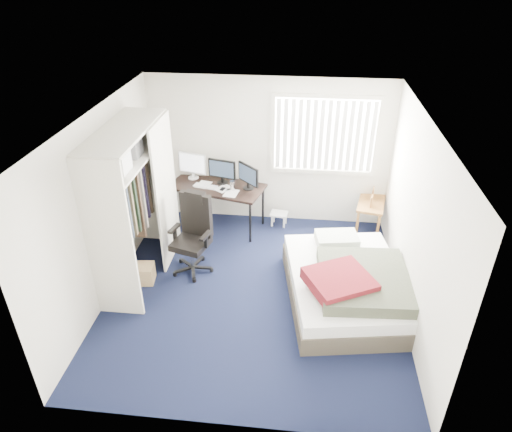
{
  "coord_description": "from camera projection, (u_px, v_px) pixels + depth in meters",
  "views": [
    {
      "loc": [
        0.57,
        -4.97,
        4.16
      ],
      "look_at": [
        -0.02,
        0.4,
        1.0
      ],
      "focal_mm": 32.0,
      "sensor_mm": 36.0,
      "label": 1
    }
  ],
  "objects": [
    {
      "name": "bed",
      "position": [
        348.0,
        284.0,
        6.12
      ],
      "size": [
        1.82,
        2.23,
        0.66
      ],
      "color": "#413A2F",
      "rests_on": "ground"
    },
    {
      "name": "window_assembly",
      "position": [
        325.0,
        135.0,
        7.28
      ],
      "size": [
        1.72,
        0.09,
        1.32
      ],
      "color": "white",
      "rests_on": "ground"
    },
    {
      "name": "room_shell",
      "position": [
        254.0,
        197.0,
        5.66
      ],
      "size": [
        4.2,
        4.2,
        4.2
      ],
      "color": "silver",
      "rests_on": "ground"
    },
    {
      "name": "footstool",
      "position": [
        279.0,
        216.0,
        7.89
      ],
      "size": [
        0.32,
        0.27,
        0.24
      ],
      "color": "white",
      "rests_on": "ground"
    },
    {
      "name": "nightstand",
      "position": [
        371.0,
        204.0,
        7.59
      ],
      "size": [
        0.56,
        0.89,
        0.75
      ],
      "color": "brown",
      "rests_on": "ground"
    },
    {
      "name": "desk",
      "position": [
        217.0,
        184.0,
        7.6
      ],
      "size": [
        1.68,
        1.09,
        1.23
      ],
      "color": "black",
      "rests_on": "ground"
    },
    {
      "name": "closet",
      "position": [
        133.0,
        192.0,
        6.12
      ],
      "size": [
        0.64,
        1.84,
        2.22
      ],
      "color": "beige",
      "rests_on": "ground"
    },
    {
      "name": "office_chair",
      "position": [
        193.0,
        241.0,
        6.68
      ],
      "size": [
        0.71,
        0.71,
        1.22
      ],
      "color": "black",
      "rests_on": "ground"
    },
    {
      "name": "ground",
      "position": [
        255.0,
        292.0,
        6.42
      ],
      "size": [
        4.2,
        4.2,
        0.0
      ],
      "primitive_type": "plane",
      "color": "black",
      "rests_on": "ground"
    },
    {
      "name": "pine_box",
      "position": [
        141.0,
        274.0,
        6.56
      ],
      "size": [
        0.39,
        0.31,
        0.27
      ],
      "primitive_type": "cube",
      "rotation": [
        0.0,
        0.0,
        0.12
      ],
      "color": "tan",
      "rests_on": "ground"
    }
  ]
}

